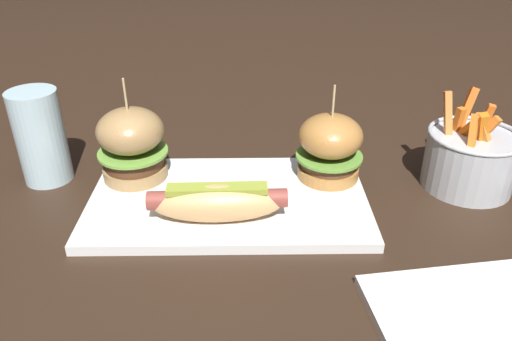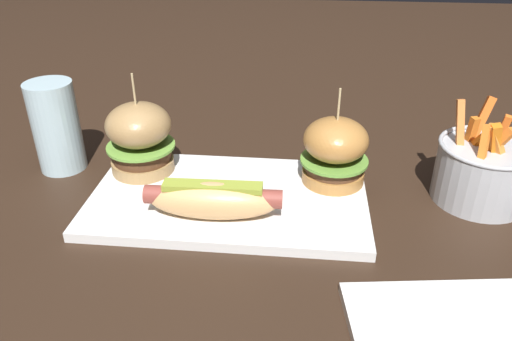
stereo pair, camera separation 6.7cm
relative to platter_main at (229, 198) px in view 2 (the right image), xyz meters
name	(u,v)px [view 2 (the right image)]	position (x,y,z in m)	size (l,w,h in m)	color
ground_plane	(229,203)	(0.00, 0.00, -0.01)	(3.00, 3.00, 0.00)	black
platter_main	(229,198)	(0.00, 0.00, 0.00)	(0.38, 0.22, 0.01)	white
hot_dog	(213,199)	(-0.01, -0.05, 0.03)	(0.18, 0.06, 0.05)	tan
slider_left	(140,137)	(-0.14, 0.06, 0.06)	(0.10, 0.10, 0.15)	#A27C4C
slider_right	(335,150)	(0.14, 0.05, 0.06)	(0.10, 0.10, 0.14)	#AF763A
fries_bucket	(483,171)	(0.35, 0.05, 0.04)	(0.13, 0.13, 0.14)	#B7BABF
water_glass	(56,127)	(-0.27, 0.08, 0.06)	(0.07, 0.07, 0.14)	silver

